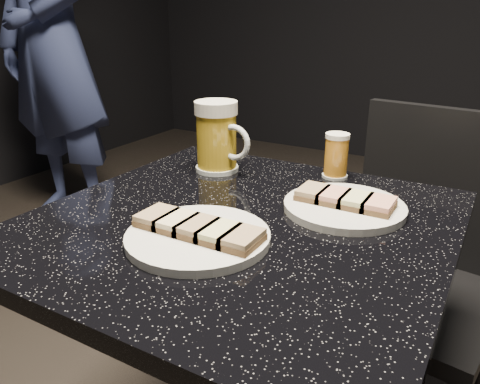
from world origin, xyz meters
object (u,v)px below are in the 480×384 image
Objects in this scene: plate_large at (198,237)px; beer_tumbler at (336,156)px; table at (240,332)px; chair at (416,266)px; patron at (52,43)px; plate_small at (344,207)px; beer_mug at (217,137)px.

beer_tumbler is (0.08, 0.40, 0.04)m from plate_large.
chair is at bearing 61.52° from table.
patron is (-1.64, 1.10, 0.19)m from plate_large.
table is at bearing 82.43° from plate_large.
patron is 2.52× the size of table.
table is 0.86× the size of chair.
plate_small is at bearing 55.54° from plate_large.
table is at bearing -49.30° from beer_mug.
plate_large is at bearing -114.86° from chair.
plate_large is 0.41m from beer_tumbler.
table is (0.01, 0.11, -0.25)m from plate_large.
beer_tumbler is (1.73, -0.70, -0.15)m from patron.
beer_tumbler is at bearing 76.79° from table.
plate_large is at bearing -101.72° from beer_tumbler.
plate_large is at bearing -62.57° from beer_mug.
beer_tumbler is 0.11× the size of chair.
chair reaches higher than plate_small.
beer_mug is (1.48, -0.78, -0.12)m from patron.
table is 0.42m from beer_mug.
beer_mug reaches higher than chair.
chair is at bearing 65.14° from plate_large.
plate_large is 0.27m from table.
patron is 1.87m from beer_tumbler.
plate_small is 1.39× the size of beer_mug.
plate_large and plate_small have the same top height.
table is at bearing -139.20° from plate_small.
plate_small is 2.01m from patron.
table is 0.51m from chair.
patron reaches higher than table.
plate_large is 1.99m from patron.
chair is (0.26, 0.56, -0.26)m from plate_large.
chair reaches higher than table.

